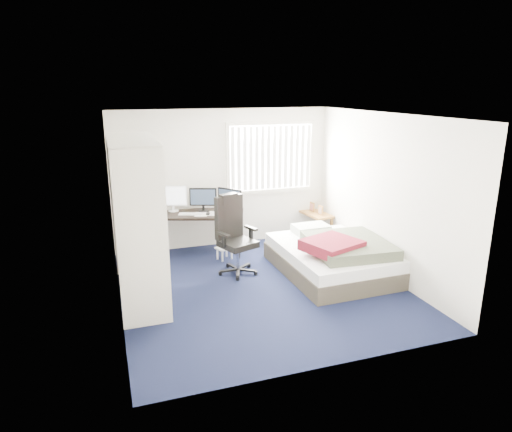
{
  "coord_description": "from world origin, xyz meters",
  "views": [
    {
      "loc": [
        -2.06,
        -5.86,
        2.86
      ],
      "look_at": [
        0.05,
        0.4,
        0.99
      ],
      "focal_mm": 32.0,
      "sensor_mm": 36.0,
      "label": 1
    }
  ],
  "objects": [
    {
      "name": "room_shell",
      "position": [
        0.0,
        0.0,
        1.51
      ],
      "size": [
        4.2,
        4.2,
        4.2
      ],
      "color": "silver",
      "rests_on": "ground"
    },
    {
      "name": "closet",
      "position": [
        -1.67,
        0.27,
        1.35
      ],
      "size": [
        0.64,
        1.84,
        2.22
      ],
      "color": "beige",
      "rests_on": "ground"
    },
    {
      "name": "bed",
      "position": [
        1.26,
        0.17,
        0.28
      ],
      "size": [
        1.57,
        2.06,
        0.67
      ],
      "color": "#3C362B",
      "rests_on": "ground"
    },
    {
      "name": "window_assembly",
      "position": [
        0.9,
        2.04,
        1.6
      ],
      "size": [
        1.72,
        0.09,
        1.32
      ],
      "color": "white",
      "rests_on": "ground"
    },
    {
      "name": "pine_box",
      "position": [
        -1.65,
        0.31,
        0.16
      ],
      "size": [
        0.48,
        0.39,
        0.32
      ],
      "primitive_type": "cube",
      "rotation": [
        0.0,
        0.0,
        0.17
      ],
      "color": "tan",
      "rests_on": "ground"
    },
    {
      "name": "nightstand",
      "position": [
        1.75,
        1.83,
        0.45
      ],
      "size": [
        0.49,
        0.8,
        0.7
      ],
      "color": "brown",
      "rests_on": "ground"
    },
    {
      "name": "ground",
      "position": [
        0.0,
        0.0,
        0.0
      ],
      "size": [
        4.2,
        4.2,
        0.0
      ],
      "primitive_type": "plane",
      "color": "black",
      "rests_on": "ground"
    },
    {
      "name": "desk",
      "position": [
        -0.52,
        1.75,
        0.77
      ],
      "size": [
        1.65,
        1.15,
        1.2
      ],
      "color": "black",
      "rests_on": "ground"
    },
    {
      "name": "office_chair",
      "position": [
        -0.2,
        0.72,
        0.48
      ],
      "size": [
        0.76,
        0.76,
        1.26
      ],
      "color": "black",
      "rests_on": "ground"
    },
    {
      "name": "footstool",
      "position": [
        -0.22,
        1.29,
        0.17
      ],
      "size": [
        0.33,
        0.3,
        0.22
      ],
      "color": "white",
      "rests_on": "ground"
    }
  ]
}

